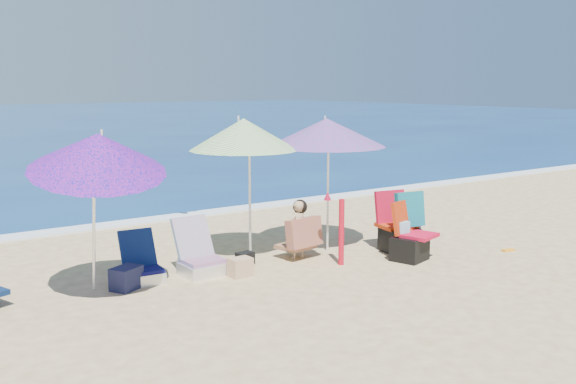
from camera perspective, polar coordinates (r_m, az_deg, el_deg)
ground at (r=9.86m, az=4.81°, el=-6.94°), size 120.00×120.00×0.00m
foam at (r=14.03m, az=-8.67°, el=-2.00°), size 120.00×0.50×0.04m
umbrella_turquoise at (r=10.82m, az=3.35°, el=5.17°), size 2.46×2.46×2.24m
umbrella_striped at (r=10.23m, az=-3.85°, el=5.00°), size 2.25×2.25×2.27m
umbrella_blue at (r=8.49m, az=-16.16°, el=3.30°), size 1.98×2.03×2.34m
furled_umbrella at (r=10.11m, az=4.41°, el=-2.88°), size 0.29×0.29×1.13m
chair_navy at (r=9.55m, az=-12.53°, el=-6.50°), size 0.56×0.67×0.71m
chair_rainbow at (r=9.78m, az=-7.63°, el=-5.81°), size 0.60×0.74×0.81m
camp_chair_left at (r=10.60m, az=10.50°, el=-4.34°), size 0.76×0.69×0.93m
camp_chair_right at (r=11.05m, az=9.66°, el=-3.23°), size 0.75×0.83×1.04m
person_center at (r=10.44m, az=1.01°, el=-3.37°), size 0.68×0.59×0.95m
bag_navy_a at (r=9.26m, az=-13.83°, el=-7.26°), size 0.49×0.44×0.31m
bag_black_a at (r=10.25m, az=-3.74°, el=-5.75°), size 0.27×0.21×0.19m
bag_tan at (r=9.60m, az=-4.14°, el=-6.52°), size 0.33×0.24×0.27m
bag_navy_b at (r=12.58m, az=10.37°, el=-2.76°), size 0.45×0.37×0.30m
bag_black_b at (r=10.58m, az=9.89°, el=-5.33°), size 0.31×0.27×0.20m
orange_item at (r=11.62m, az=18.54°, el=-4.79°), size 0.24×0.14×0.03m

